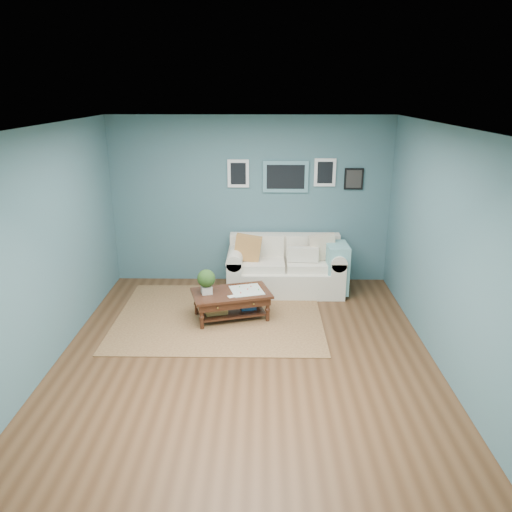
{
  "coord_description": "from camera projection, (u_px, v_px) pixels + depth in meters",
  "views": [
    {
      "loc": [
        0.2,
        -5.42,
        3.07
      ],
      "look_at": [
        0.11,
        1.0,
        0.92
      ],
      "focal_mm": 35.0,
      "sensor_mm": 36.0,
      "label": 1
    }
  ],
  "objects": [
    {
      "name": "area_rug",
      "position": [
        220.0,
        316.0,
        7.08
      ],
      "size": [
        2.87,
        2.3,
        0.01
      ],
      "primitive_type": "cube",
      "color": "brown",
      "rests_on": "ground"
    },
    {
      "name": "coffee_table",
      "position": [
        227.0,
        297.0,
        6.93
      ],
      "size": [
        1.19,
        0.89,
        0.74
      ],
      "rotation": [
        0.0,
        0.0,
        0.28
      ],
      "color": "black",
      "rests_on": "ground"
    },
    {
      "name": "room_shell",
      "position": [
        247.0,
        246.0,
        5.74
      ],
      "size": [
        5.0,
        5.02,
        2.7
      ],
      "color": "brown",
      "rests_on": "ground"
    },
    {
      "name": "loveseat",
      "position": [
        290.0,
        267.0,
        7.9
      ],
      "size": [
        1.86,
        0.84,
        0.96
      ],
      "color": "#ECE5CB",
      "rests_on": "ground"
    }
  ]
}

